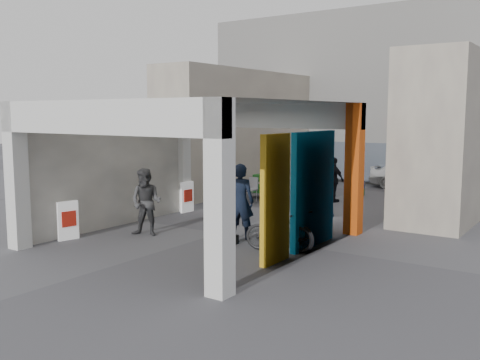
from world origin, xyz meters
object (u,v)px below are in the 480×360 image
Objects in this scene: man_with_dog at (240,201)px; man_back_turned at (146,202)px; border_collie at (230,235)px; bicycle_front at (289,228)px; bicycle_rear at (279,231)px; man_elderly at (321,205)px; white_van at (415,175)px; produce_stand at (265,189)px; cafe_set at (269,193)px; man_crates at (333,180)px.

man_with_dog reaches higher than man_back_turned.
bicycle_front reaches higher than border_collie.
man_back_turned is 3.80m from bicycle_rear.
man_elderly is at bearing -14.64° from bicycle_rear.
produce_stand is at bearing 149.90° from white_van.
bicycle_front is at bearing 29.33° from border_collie.
man_with_dog reaches higher than man_elderly.
bicycle_front is at bearing -173.12° from white_van.
border_collie is 1.01m from man_with_dog.
cafe_set is 0.40× the size of white_van.
man_with_dog is at bearing 6.66° from man_back_turned.
cafe_set is 6.04m from man_with_dog.
man_elderly is at bearing -43.46° from produce_stand.
produce_stand is 0.75× the size of man_back_turned.
man_back_turned is at bearing 83.30° from bicycle_rear.
bicycle_front is (3.89, -5.45, 0.14)m from cafe_set.
man_back_turned is 0.48× the size of white_van.
man_with_dog is at bearing -145.27° from man_elderly.
produce_stand is at bearing 120.97° from man_elderly.
cafe_set is 7.14m from white_van.
cafe_set is at bearing 55.17° from bicycle_front.
produce_stand is at bearing 35.80° from man_crates.
white_van is at bearing 21.80° from bicycle_front.
man_elderly is (1.30, 2.37, 0.55)m from border_collie.
man_back_turned reaches higher than produce_stand.
man_elderly is at bearing -149.10° from man_with_dog.
bicycle_front is at bearing 126.08° from man_crates.
white_van is (0.98, 11.71, -0.35)m from man_with_dog.
cafe_set reaches higher than border_collie.
man_back_turned is (0.71, -7.10, 0.55)m from produce_stand.
border_collie is 0.17× the size of white_van.
man_elderly is at bearing 17.83° from man_back_turned.
cafe_set is 6.59m from man_back_turned.
bicycle_front is 1.08× the size of bicycle_rear.
border_collie is 2.75m from man_elderly.
man_with_dog reaches higher than produce_stand.
white_van is (-0.44, 11.69, 0.17)m from bicycle_front.
cafe_set is 0.76× the size of man_with_dog.
man_with_dog is at bearing 54.77° from bicycle_rear.
bicycle_rear is 12.26m from white_van.
man_crates is (-1.93, 5.02, 0.03)m from man_elderly.
man_crates is (1.79, 7.80, -0.07)m from man_back_turned.
man_with_dog is 1.19× the size of man_crates.
produce_stand is at bearing 115.68° from border_collie.
bicycle_rear is (1.31, 0.14, 0.24)m from border_collie.
produce_stand is 7.39m from border_collie.
produce_stand is 7.16m from man_back_turned.
bicycle_front is (-0.02, -1.67, -0.33)m from man_elderly.
bicycle_front reaches higher than produce_stand.
border_collie is 0.37× the size of man_crates.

